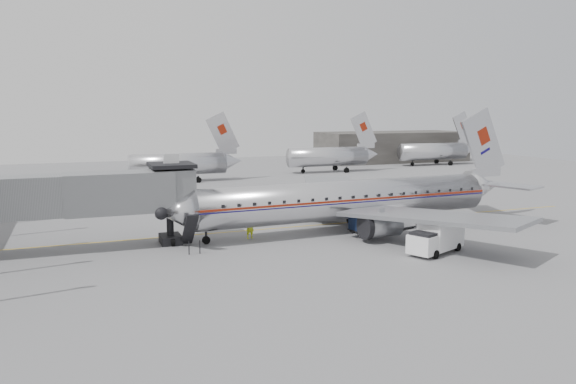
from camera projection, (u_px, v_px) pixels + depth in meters
name	position (u px, v px, depth m)	size (l,w,h in m)	color
ground	(296.00, 244.00, 44.49)	(160.00, 160.00, 0.00)	slate
hangar	(392.00, 147.00, 115.36)	(30.00, 12.00, 6.00)	#33302E
apron_line	(302.00, 226.00, 51.09)	(0.15, 60.00, 0.01)	gold
jet_bridge	(68.00, 196.00, 41.41)	(21.00, 6.20, 7.10)	#585B5D
distant_aircraft_near	(179.00, 163.00, 82.30)	(16.39, 3.20, 10.26)	silver
distant_aircraft_mid	(329.00, 156.00, 95.14)	(16.39, 3.20, 10.26)	silver
distant_aircraft_far	(434.00, 151.00, 107.28)	(16.39, 3.20, 10.26)	silver
airliner	(354.00, 199.00, 49.25)	(34.19, 31.63, 10.81)	silver
service_van	(436.00, 236.00, 41.46)	(5.34, 3.74, 2.35)	white
baggage_cart_navy	(362.00, 223.00, 48.65)	(2.12, 1.73, 1.51)	#0D1834
baggage_cart_white	(402.00, 219.00, 50.09)	(2.27, 1.93, 1.55)	silver
ramp_worker	(250.00, 227.00, 46.10)	(0.72, 0.47, 1.97)	#CDE21A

